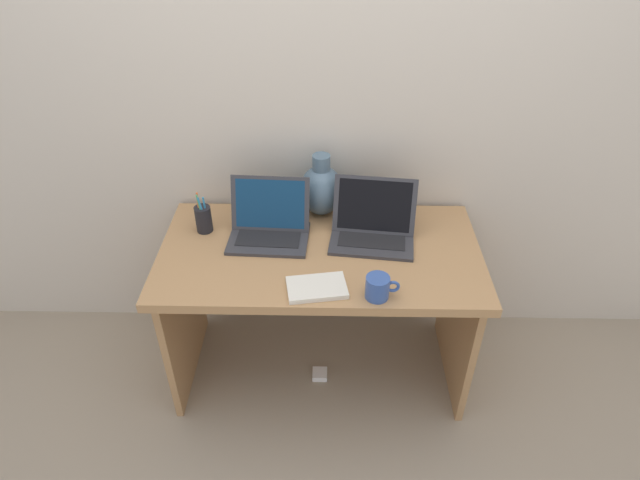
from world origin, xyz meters
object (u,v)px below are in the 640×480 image
(laptop_left, at_px, (269,222))
(pen_cup, at_px, (203,219))
(notebook_stack, at_px, (317,288))
(power_brick, at_px, (320,374))
(green_vase, at_px, (321,189))
(laptop_right, at_px, (373,224))
(coffee_mug, at_px, (378,287))

(laptop_left, bearing_deg, pen_cup, 175.00)
(notebook_stack, height_order, power_brick, notebook_stack)
(green_vase, distance_m, pen_cup, 0.53)
(pen_cup, bearing_deg, laptop_right, -2.17)
(green_vase, height_order, power_brick, green_vase)
(coffee_mug, bearing_deg, power_brick, 133.75)
(coffee_mug, bearing_deg, notebook_stack, 171.43)
(laptop_right, distance_m, notebook_stack, 0.42)
(laptop_right, xyz_separation_m, pen_cup, (-0.72, 0.03, -0.00))
(laptop_right, distance_m, green_vase, 0.29)
(laptop_right, xyz_separation_m, power_brick, (-0.22, -0.16, -0.77))
(laptop_left, distance_m, green_vase, 0.29)
(laptop_right, bearing_deg, power_brick, -144.38)
(laptop_left, xyz_separation_m, laptop_right, (0.44, -0.00, -0.00))
(laptop_left, bearing_deg, coffee_mug, -41.78)
(laptop_right, relative_size, pen_cup, 2.00)
(green_vase, relative_size, coffee_mug, 2.25)
(coffee_mug, xyz_separation_m, power_brick, (-0.22, 0.23, -0.76))
(laptop_left, relative_size, pen_cup, 1.84)
(green_vase, height_order, coffee_mug, green_vase)
(laptop_left, distance_m, power_brick, 0.82)
(green_vase, height_order, notebook_stack, green_vase)
(laptop_right, distance_m, pen_cup, 0.72)
(notebook_stack, xyz_separation_m, coffee_mug, (0.22, -0.03, 0.03))
(power_brick, bearing_deg, coffee_mug, -46.25)
(pen_cup, bearing_deg, green_vase, 17.31)
(green_vase, relative_size, notebook_stack, 1.29)
(coffee_mug, relative_size, pen_cup, 0.68)
(laptop_left, relative_size, notebook_stack, 1.55)
(laptop_left, bearing_deg, laptop_right, -0.32)
(laptop_left, bearing_deg, green_vase, 40.01)
(green_vase, xyz_separation_m, power_brick, (0.00, -0.34, -0.83))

